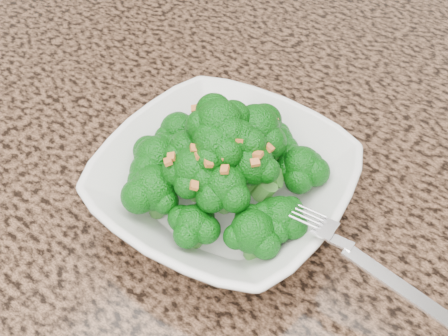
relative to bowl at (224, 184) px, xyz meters
The scene contains 6 objects.
cabinet 0.51m from the bowl, 129.85° to the left, with size 1.55×0.95×0.87m, color #332314.
granite_counter 0.13m from the bowl, 129.85° to the left, with size 1.64×1.04×0.03m, color brown.
bowl is the anchor object (origin of this frame).
broccoli_pile 0.06m from the bowl, ahead, with size 0.20×0.20×0.07m, color #0A5D0C, non-canonical shape.
garlic_topping 0.10m from the bowl, ahead, with size 0.12×0.12×0.01m, color orange, non-canonical shape.
fork 0.13m from the bowl, ahead, with size 0.16×0.03×0.01m, color silver, non-canonical shape.
Camera 1 is at (0.29, -0.06, 1.32)m, focal length 45.00 mm.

